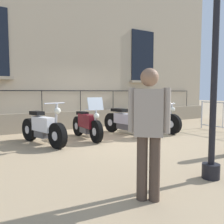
# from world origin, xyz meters

# --- Properties ---
(ground_plane) EXTENTS (60.00, 60.00, 0.00)m
(ground_plane) POSITION_xyz_m (0.00, 0.00, 0.00)
(ground_plane) COLOR tan
(building_facade) EXTENTS (0.82, 13.94, 8.66)m
(building_facade) POSITION_xyz_m (-2.60, 0.00, 4.22)
(building_facade) COLOR tan
(building_facade) RESTS_ON ground_plane
(motorcycle_white) EXTENTS (2.03, 0.79, 1.14)m
(motorcycle_white) POSITION_xyz_m (-0.10, -2.00, 0.42)
(motorcycle_white) COLOR black
(motorcycle_white) RESTS_ON ground_plane
(motorcycle_maroon) EXTENTS (1.88, 0.55, 1.25)m
(motorcycle_maroon) POSITION_xyz_m (-0.14, -0.69, 0.43)
(motorcycle_maroon) COLOR black
(motorcycle_maroon) RESTS_ON ground_plane
(motorcycle_silver) EXTENTS (2.18, 0.70, 1.36)m
(motorcycle_silver) POSITION_xyz_m (-0.08, 0.70, 0.45)
(motorcycle_silver) COLOR black
(motorcycle_silver) RESTS_ON ground_plane
(motorcycle_green) EXTENTS (2.00, 0.65, 1.02)m
(motorcycle_green) POSITION_xyz_m (-0.07, 1.94, 0.42)
(motorcycle_green) COLOR black
(motorcycle_green) RESTS_ON ground_plane
(pedestrian_standing) EXTENTS (0.41, 0.41, 1.70)m
(pedestrian_standing) POSITION_xyz_m (3.91, -1.71, 0.96)
(pedestrian_standing) COLOR #47382D
(pedestrian_standing) RESTS_ON ground_plane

